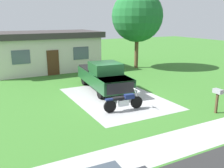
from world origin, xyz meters
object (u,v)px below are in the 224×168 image
object	(u,v)px
mailbox	(218,95)
neighbor_house	(45,51)
pickup_truck	(103,76)
motorcycle	(124,102)
shade_tree	(137,16)

from	to	relation	value
mailbox	neighbor_house	bearing A→B (deg)	108.11
pickup_truck	mailbox	world-z (taller)	pickup_truck
motorcycle	neighbor_house	xyz separation A→B (m)	(-1.00, 12.58, 1.32)
pickup_truck	mailbox	bearing A→B (deg)	-64.58
pickup_truck	shade_tree	size ratio (longest dim) A/B	0.80
pickup_truck	neighbor_house	xyz separation A→B (m)	(-1.79, 8.47, 0.84)
motorcycle	pickup_truck	bearing A→B (deg)	79.07
pickup_truck	neighbor_house	size ratio (longest dim) A/B	0.60
mailbox	motorcycle	bearing A→B (deg)	147.45
shade_tree	motorcycle	bearing A→B (deg)	-126.22
pickup_truck	neighbor_house	bearing A→B (deg)	101.93
pickup_truck	shade_tree	world-z (taller)	shade_tree
pickup_truck	mailbox	xyz separation A→B (m)	(3.15, -6.63, 0.03)
mailbox	neighbor_house	xyz separation A→B (m)	(-4.94, 15.09, 0.81)
shade_tree	neighbor_house	bearing A→B (deg)	159.19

